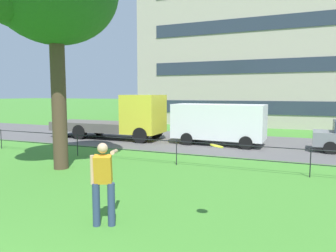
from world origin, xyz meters
TOP-DOWN VIEW (x-y plane):
  - street_strip at (0.00, 16.36)m, footprint 80.00×7.81m
  - park_fence at (0.00, 10.11)m, footprint 38.69×0.04m
  - person_thrower at (0.60, 4.20)m, footprint 0.48×0.89m
  - frisbee at (2.88, 4.82)m, footprint 0.37×0.37m
  - flatbed_truck_far_right at (-5.66, 15.48)m, footprint 7.33×2.52m
  - panel_van_center at (0.37, 15.69)m, footprint 5.07×2.24m
  - apartment_building_background at (2.89, 32.71)m, footprint 25.49×15.31m

SIDE VIEW (x-z plane):
  - street_strip at x=0.00m, z-range 0.00..0.01m
  - park_fence at x=0.00m, z-range 0.17..1.17m
  - person_thrower at x=0.60m, z-range 0.08..1.87m
  - flatbed_truck_far_right at x=-5.66m, z-range -0.16..2.59m
  - panel_van_center at x=0.37m, z-range 0.15..2.39m
  - frisbee at x=2.88m, z-range 1.74..1.82m
  - apartment_building_background at x=2.89m, z-range 0.00..13.85m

